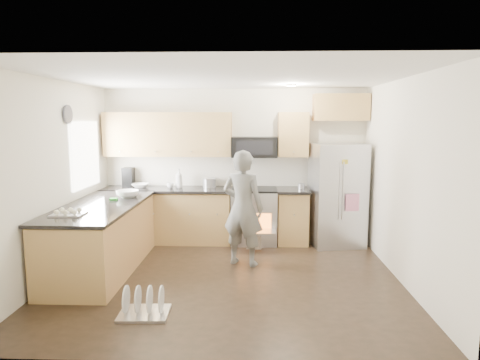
{
  "coord_description": "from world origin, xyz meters",
  "views": [
    {
      "loc": [
        0.38,
        -5.41,
        2.08
      ],
      "look_at": [
        0.16,
        0.5,
        1.24
      ],
      "focal_mm": 32.0,
      "sensor_mm": 36.0,
      "label": 1
    }
  ],
  "objects_px": {
    "refrigerator": "(337,195)",
    "dish_rack": "(144,307)",
    "stove_range": "(254,203)",
    "person": "(243,208)"
  },
  "relations": [
    {
      "from": "refrigerator",
      "to": "person",
      "type": "bearing_deg",
      "value": -155.81
    },
    {
      "from": "stove_range",
      "to": "dish_rack",
      "type": "distance_m",
      "value": 3.09
    },
    {
      "from": "stove_range",
      "to": "dish_rack",
      "type": "bearing_deg",
      "value": -112.54
    },
    {
      "from": "stove_range",
      "to": "refrigerator",
      "type": "bearing_deg",
      "value": -4.11
    },
    {
      "from": "refrigerator",
      "to": "dish_rack",
      "type": "distance_m",
      "value": 3.78
    },
    {
      "from": "dish_rack",
      "to": "stove_range",
      "type": "bearing_deg",
      "value": 67.46
    },
    {
      "from": "stove_range",
      "to": "dish_rack",
      "type": "xyz_separation_m",
      "value": [
        -1.16,
        -2.8,
        -0.59
      ]
    },
    {
      "from": "stove_range",
      "to": "person",
      "type": "bearing_deg",
      "value": -97.73
    },
    {
      "from": "person",
      "to": "dish_rack",
      "type": "distance_m",
      "value": 2.09
    },
    {
      "from": "refrigerator",
      "to": "person",
      "type": "height_order",
      "value": "refrigerator"
    }
  ]
}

